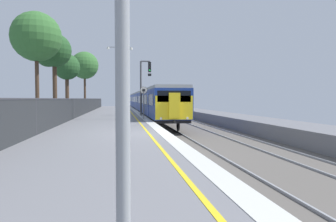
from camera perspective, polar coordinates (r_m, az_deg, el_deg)
name	(u,v)px	position (r m, az deg, el deg)	size (l,w,h in m)	color
ground	(209,144)	(15.38, 7.59, -6.18)	(17.40, 110.00, 1.21)	slate
commuter_train_at_platform	(143,101)	(50.98, -4.68, 1.86)	(2.83, 59.58, 3.81)	navy
signal_gantry	(144,82)	(30.15, -4.56, 5.47)	(1.10, 0.24, 5.35)	#47474C
speed_limit_sign	(144,98)	(25.25, -4.52, 2.37)	(0.59, 0.08, 2.64)	#59595B
platform_lamp_mid	(120,77)	(24.69, -8.91, 6.34)	(2.00, 0.20, 5.79)	#93999E
platform_back_fence	(36,116)	(15.08, -23.34, -0.83)	(0.07, 99.00, 1.68)	#282B2D
background_tree_left	(85,66)	(52.82, -15.22, 8.06)	(4.47, 4.47, 9.37)	#473323
background_tree_centre	(53,52)	(29.57, -20.64, 10.19)	(3.14, 2.98, 7.44)	#473323
background_tree_right	(36,39)	(25.76, -23.31, 12.25)	(3.72, 3.72, 8.19)	#473323
background_tree_back	(67,68)	(39.27, -18.21, 7.57)	(3.11, 3.11, 7.05)	#473323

